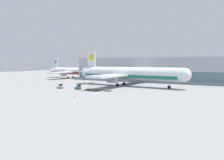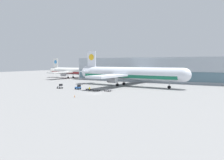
{
  "view_description": "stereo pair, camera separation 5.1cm",
  "coord_description": "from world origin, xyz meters",
  "px_view_note": "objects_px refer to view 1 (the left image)",
  "views": [
    {
      "loc": [
        42.9,
        -64.75,
        11.03
      ],
      "look_at": [
        -0.02,
        13.14,
        4.0
      ],
      "focal_mm": 35.0,
      "sensor_mm": 36.0,
      "label": 1
    },
    {
      "loc": [
        42.95,
        -64.73,
        11.03
      ],
      "look_at": [
        -0.02,
        13.14,
        4.0
      ],
      "focal_mm": 35.0,
      "sensor_mm": 36.0,
      "label": 2
    }
  ],
  "objects_px": {
    "baggage_dolly_third": "(108,90)",
    "baggage_tug_foreground": "(78,87)",
    "traffic_cone_near": "(75,96)",
    "baggage_tug_mid": "(60,86)",
    "baggage_dolly_second": "(97,90)",
    "airplane_main": "(127,74)",
    "baggage_dolly_lead": "(89,89)",
    "airplane_distant": "(73,71)",
    "ground_crew_near": "(90,89)"
  },
  "relations": [
    {
      "from": "baggage_dolly_lead",
      "to": "baggage_dolly_second",
      "type": "distance_m",
      "value": 4.01
    },
    {
      "from": "airplane_distant",
      "to": "ground_crew_near",
      "type": "height_order",
      "value": "airplane_distant"
    },
    {
      "from": "baggage_tug_foreground",
      "to": "ground_crew_near",
      "type": "bearing_deg",
      "value": -13.13
    },
    {
      "from": "baggage_dolly_lead",
      "to": "ground_crew_near",
      "type": "distance_m",
      "value": 4.0
    },
    {
      "from": "airplane_distant",
      "to": "baggage_dolly_second",
      "type": "height_order",
      "value": "airplane_distant"
    },
    {
      "from": "baggage_dolly_lead",
      "to": "ground_crew_near",
      "type": "xyz_separation_m",
      "value": [
        2.32,
        -3.2,
        0.65
      ]
    },
    {
      "from": "baggage_tug_foreground",
      "to": "traffic_cone_near",
      "type": "distance_m",
      "value": 20.68
    },
    {
      "from": "airplane_distant",
      "to": "ground_crew_near",
      "type": "distance_m",
      "value": 74.66
    },
    {
      "from": "airplane_distant",
      "to": "baggage_dolly_lead",
      "type": "xyz_separation_m",
      "value": [
        49.09,
        -50.81,
        -4.51
      ]
    },
    {
      "from": "traffic_cone_near",
      "to": "baggage_tug_mid",
      "type": "bearing_deg",
      "value": 142.2
    },
    {
      "from": "baggage_dolly_second",
      "to": "baggage_dolly_third",
      "type": "xyz_separation_m",
      "value": [
        4.54,
        0.82,
        0.0
      ]
    },
    {
      "from": "airplane_main",
      "to": "traffic_cone_near",
      "type": "relative_size",
      "value": 75.6
    },
    {
      "from": "baggage_tug_foreground",
      "to": "baggage_tug_mid",
      "type": "relative_size",
      "value": 0.98
    },
    {
      "from": "traffic_cone_near",
      "to": "ground_crew_near",
      "type": "bearing_deg",
      "value": 106.18
    },
    {
      "from": "baggage_dolly_lead",
      "to": "baggage_dolly_second",
      "type": "xyz_separation_m",
      "value": [
        3.95,
        -0.68,
        0.0
      ]
    },
    {
      "from": "baggage_dolly_third",
      "to": "baggage_tug_foreground",
      "type": "bearing_deg",
      "value": -174.93
    },
    {
      "from": "ground_crew_near",
      "to": "baggage_tug_foreground",
      "type": "bearing_deg",
      "value": -45.07
    },
    {
      "from": "baggage_dolly_lead",
      "to": "baggage_dolly_third",
      "type": "relative_size",
      "value": 1.0
    },
    {
      "from": "airplane_main",
      "to": "baggage_dolly_second",
      "type": "bearing_deg",
      "value": -93.48
    },
    {
      "from": "airplane_distant",
      "to": "baggage_tug_mid",
      "type": "height_order",
      "value": "airplane_distant"
    },
    {
      "from": "baggage_tug_mid",
      "to": "baggage_dolly_third",
      "type": "xyz_separation_m",
      "value": [
        22.68,
        1.66,
        -0.49
      ]
    },
    {
      "from": "baggage_dolly_second",
      "to": "baggage_dolly_third",
      "type": "distance_m",
      "value": 4.62
    },
    {
      "from": "airplane_main",
      "to": "baggage_tug_mid",
      "type": "xyz_separation_m",
      "value": [
        -20.89,
        -23.04,
        -4.96
      ]
    },
    {
      "from": "airplane_main",
      "to": "baggage_tug_foreground",
      "type": "distance_m",
      "value": 25.54
    },
    {
      "from": "baggage_tug_mid",
      "to": "baggage_dolly_lead",
      "type": "distance_m",
      "value": 14.27
    },
    {
      "from": "airplane_main",
      "to": "traffic_cone_near",
      "type": "height_order",
      "value": "airplane_main"
    },
    {
      "from": "baggage_tug_mid",
      "to": "baggage_dolly_second",
      "type": "height_order",
      "value": "baggage_tug_mid"
    },
    {
      "from": "airplane_main",
      "to": "baggage_tug_mid",
      "type": "height_order",
      "value": "airplane_main"
    },
    {
      "from": "airplane_main",
      "to": "baggage_tug_foreground",
      "type": "relative_size",
      "value": 22.4
    },
    {
      "from": "baggage_tug_mid",
      "to": "traffic_cone_near",
      "type": "relative_size",
      "value": 3.43
    },
    {
      "from": "baggage_tug_mid",
      "to": "ground_crew_near",
      "type": "distance_m",
      "value": 16.59
    },
    {
      "from": "airplane_main",
      "to": "traffic_cone_near",
      "type": "bearing_deg",
      "value": -86.72
    },
    {
      "from": "airplane_main",
      "to": "baggage_dolly_third",
      "type": "distance_m",
      "value": 22.13
    },
    {
      "from": "airplane_distant",
      "to": "baggage_tug_mid",
      "type": "bearing_deg",
      "value": -53.07
    },
    {
      "from": "airplane_main",
      "to": "airplane_distant",
      "type": "xyz_separation_m",
      "value": [
        -55.79,
        29.3,
        -0.94
      ]
    },
    {
      "from": "baggage_tug_foreground",
      "to": "traffic_cone_near",
      "type": "xyz_separation_m",
      "value": [
        11.71,
        -17.04,
        -0.5
      ]
    },
    {
      "from": "baggage_tug_foreground",
      "to": "baggage_dolly_third",
      "type": "xyz_separation_m",
      "value": [
        13.71,
        0.66,
        -0.49
      ]
    },
    {
      "from": "airplane_main",
      "to": "baggage_dolly_lead",
      "type": "bearing_deg",
      "value": -103.71
    },
    {
      "from": "airplane_main",
      "to": "baggage_tug_foreground",
      "type": "bearing_deg",
      "value": -114.83
    },
    {
      "from": "ground_crew_near",
      "to": "airplane_distant",
      "type": "bearing_deg",
      "value": -71.93
    },
    {
      "from": "ground_crew_near",
      "to": "baggage_dolly_third",
      "type": "bearing_deg",
      "value": -177.15
    },
    {
      "from": "airplane_distant",
      "to": "baggage_dolly_third",
      "type": "distance_m",
      "value": 76.84
    },
    {
      "from": "baggage_tug_foreground",
      "to": "baggage_dolly_second",
      "type": "relative_size",
      "value": 0.7
    },
    {
      "from": "ground_crew_near",
      "to": "traffic_cone_near",
      "type": "distance_m",
      "value": 14.97
    },
    {
      "from": "airplane_distant",
      "to": "baggage_dolly_third",
      "type": "bearing_deg",
      "value": -38.12
    },
    {
      "from": "airplane_distant",
      "to": "baggage_dolly_third",
      "type": "relative_size",
      "value": 13.08
    },
    {
      "from": "baggage_dolly_lead",
      "to": "baggage_dolly_third",
      "type": "bearing_deg",
      "value": 3.26
    },
    {
      "from": "baggage_tug_mid",
      "to": "baggage_dolly_lead",
      "type": "bearing_deg",
      "value": 15.15
    },
    {
      "from": "baggage_dolly_lead",
      "to": "airplane_distant",
      "type": "bearing_deg",
      "value": 136.35
    },
    {
      "from": "baggage_dolly_lead",
      "to": "baggage_dolly_second",
      "type": "height_order",
      "value": "same"
    }
  ]
}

